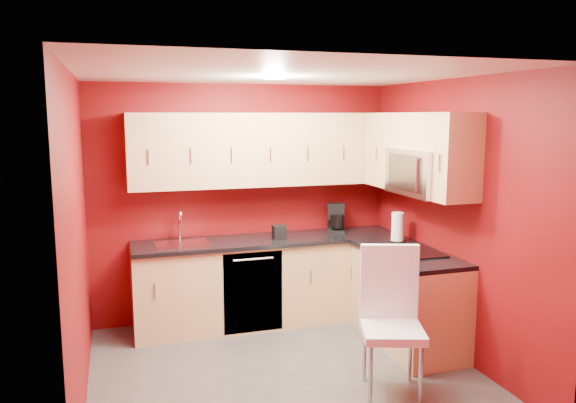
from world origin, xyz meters
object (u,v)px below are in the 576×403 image
sink (182,240)px  coffee_maker (336,218)px  napkin_holder (279,232)px  microwave (423,172)px  dining_chair (392,323)px  paper_towel (398,227)px

sink → coffee_maker: size_ratio=1.69×
napkin_holder → sink: bearing=176.1°
microwave → sink: bearing=154.4°
coffee_maker → dining_chair: coffee_maker is taller
napkin_holder → dining_chair: 1.81m
coffee_maker → dining_chair: (-0.28, -1.86, -0.49)m
coffee_maker → paper_towel: coffee_maker is taller
coffee_maker → dining_chair: bearing=-77.1°
microwave → paper_towel: bearing=89.6°
coffee_maker → napkin_holder: coffee_maker is taller
coffee_maker → napkin_holder: bearing=-146.9°
coffee_maker → dining_chair: size_ratio=0.27×
sink → paper_towel: (2.10, -0.54, 0.11)m
microwave → coffee_maker: 1.30m
microwave → dining_chair: (-0.69, -0.78, -1.08)m
microwave → sink: microwave is taller
napkin_holder → paper_towel: bearing=-23.3°
microwave → dining_chair: 1.50m
napkin_holder → dining_chair: bearing=-76.5°
microwave → coffee_maker: (-0.41, 1.08, -0.60)m
sink → coffee_maker: (1.68, 0.08, 0.12)m
sink → dining_chair: bearing=-51.8°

